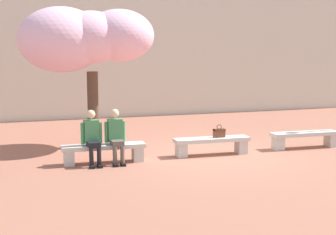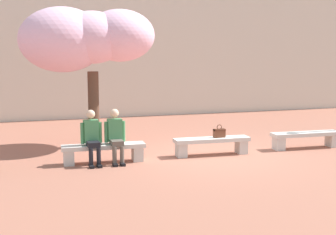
% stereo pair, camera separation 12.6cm
% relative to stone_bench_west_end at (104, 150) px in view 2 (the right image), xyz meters
% --- Properties ---
extents(ground_plane, '(100.00, 100.00, 0.00)m').
position_rel_stone_bench_west_end_xyz_m(ground_plane, '(2.81, 0.00, -0.31)').
color(ground_plane, '#9E604C').
extents(building_facade, '(28.00, 4.00, 8.24)m').
position_rel_stone_bench_west_end_xyz_m(building_facade, '(2.81, 9.63, 3.81)').
color(building_facade, beige).
rests_on(building_facade, ground).
extents(stone_bench_west_end, '(2.01, 0.51, 0.45)m').
position_rel_stone_bench_west_end_xyz_m(stone_bench_west_end, '(0.00, 0.00, 0.00)').
color(stone_bench_west_end, beige).
rests_on(stone_bench_west_end, ground).
extents(stone_bench_near_west, '(2.01, 0.51, 0.45)m').
position_rel_stone_bench_west_end_xyz_m(stone_bench_near_west, '(2.81, 0.00, 0.00)').
color(stone_bench_near_west, beige).
rests_on(stone_bench_near_west, ground).
extents(stone_bench_center, '(2.01, 0.51, 0.45)m').
position_rel_stone_bench_west_end_xyz_m(stone_bench_center, '(5.62, 0.00, 0.00)').
color(stone_bench_center, beige).
rests_on(stone_bench_center, ground).
extents(person_seated_left, '(0.51, 0.69, 1.29)m').
position_rel_stone_bench_west_end_xyz_m(person_seated_left, '(-0.28, -0.05, 0.39)').
color(person_seated_left, black).
rests_on(person_seated_left, ground).
extents(person_seated_right, '(0.51, 0.68, 1.29)m').
position_rel_stone_bench_west_end_xyz_m(person_seated_right, '(0.28, -0.05, 0.39)').
color(person_seated_right, black).
rests_on(person_seated_right, ground).
extents(handbag, '(0.30, 0.15, 0.34)m').
position_rel_stone_bench_west_end_xyz_m(handbag, '(3.01, -0.00, 0.27)').
color(handbag, brown).
rests_on(handbag, stone_bench_near_west).
extents(cherry_tree_main, '(3.71, 2.35, 3.86)m').
position_rel_stone_bench_west_end_xyz_m(cherry_tree_main, '(-0.04, 2.16, 2.70)').
color(cherry_tree_main, '#513828').
rests_on(cherry_tree_main, ground).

